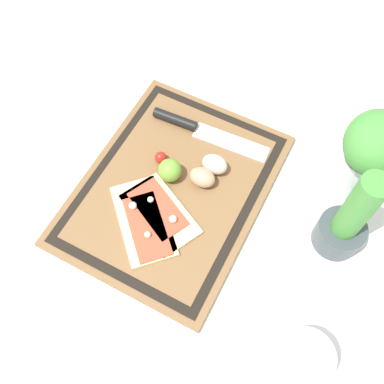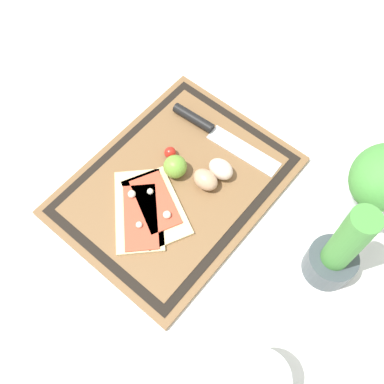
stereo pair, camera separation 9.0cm
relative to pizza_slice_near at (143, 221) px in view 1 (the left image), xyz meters
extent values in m
plane|color=white|center=(-0.10, 0.01, -0.02)|extent=(6.00, 6.00, 0.00)
cube|color=brown|center=(-0.10, 0.01, -0.01)|extent=(0.47, 0.36, 0.01)
cube|color=black|center=(-0.10, 0.01, -0.01)|extent=(0.44, 0.33, 0.00)
cube|color=brown|center=(-0.10, 0.01, -0.01)|extent=(0.40, 0.29, 0.00)
cube|color=beige|center=(0.00, 0.00, 0.00)|extent=(0.19, 0.20, 0.01)
cube|color=#D14C33|center=(0.01, 0.01, 0.00)|extent=(0.15, 0.15, 0.00)
sphere|color=silver|center=(-0.02, -0.03, 0.01)|extent=(0.02, 0.02, 0.02)
sphere|color=silver|center=(0.02, 0.02, 0.01)|extent=(0.01, 0.01, 0.01)
cube|color=beige|center=(-0.03, 0.02, 0.00)|extent=(0.16, 0.19, 0.01)
cube|color=#D14C33|center=(-0.04, 0.01, 0.00)|extent=(0.12, 0.14, 0.00)
sphere|color=silver|center=(-0.03, 0.05, 0.01)|extent=(0.02, 0.02, 0.02)
sphere|color=silver|center=(-0.04, -0.01, 0.01)|extent=(0.01, 0.01, 0.01)
cube|color=silver|center=(-0.25, 0.07, 0.00)|extent=(0.05, 0.17, 0.00)
cylinder|color=black|center=(-0.24, -0.06, 0.01)|extent=(0.03, 0.10, 0.02)
ellipsoid|color=tan|center=(-0.13, 0.06, 0.01)|extent=(0.04, 0.06, 0.04)
ellipsoid|color=beige|center=(-0.17, 0.07, 0.01)|extent=(0.04, 0.06, 0.04)
sphere|color=#70A838|center=(-0.12, 0.00, 0.02)|extent=(0.05, 0.05, 0.05)
sphere|color=red|center=(-0.14, -0.04, 0.01)|extent=(0.03, 0.03, 0.03)
cylinder|color=#3D474C|center=(-0.15, 0.35, 0.01)|extent=(0.09, 0.09, 0.06)
cylinder|color=#47933D|center=(-0.15, 0.35, 0.11)|extent=(0.05, 0.05, 0.20)
cylinder|color=silver|center=(0.10, 0.37, 0.02)|extent=(0.10, 0.10, 0.08)
cylinder|color=olive|center=(0.10, 0.37, 0.00)|extent=(0.08, 0.08, 0.03)
cylinder|color=silver|center=(0.10, 0.37, 0.07)|extent=(0.09, 0.09, 0.01)
cylinder|color=silver|center=(-0.28, 0.33, 0.03)|extent=(0.08, 0.08, 0.11)
ellipsoid|color=#47933D|center=(-0.28, 0.33, 0.14)|extent=(0.13, 0.11, 0.11)
camera|label=1|loc=(0.27, 0.25, 0.81)|focal=42.00mm
camera|label=2|loc=(0.22, 0.32, 0.81)|focal=42.00mm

